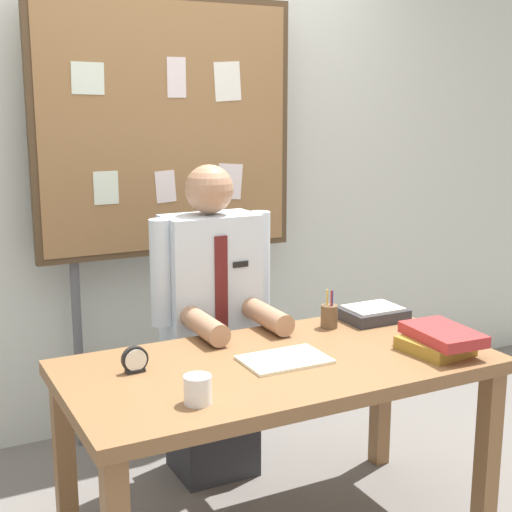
{
  "coord_description": "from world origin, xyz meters",
  "views": [
    {
      "loc": [
        -1.22,
        -2.19,
        1.64
      ],
      "look_at": [
        0.0,
        0.18,
        1.08
      ],
      "focal_mm": 51.38,
      "sensor_mm": 36.0,
      "label": 1
    }
  ],
  "objects_px": {
    "desk": "(279,383)",
    "person": "(212,335)",
    "coffee_mug": "(198,390)",
    "paper_tray": "(373,313)",
    "open_notebook": "(285,360)",
    "bulletin_board": "(167,134)",
    "desk_clock": "(135,361)",
    "book_stack": "(439,340)",
    "pen_holder": "(329,316)"
  },
  "relations": [
    {
      "from": "desk",
      "to": "person",
      "type": "distance_m",
      "value": 0.6
    },
    {
      "from": "book_stack",
      "to": "desk_clock",
      "type": "relative_size",
      "value": 3.32
    },
    {
      "from": "person",
      "to": "coffee_mug",
      "type": "relative_size",
      "value": 15.38
    },
    {
      "from": "person",
      "to": "pen_holder",
      "type": "distance_m",
      "value": 0.53
    },
    {
      "from": "person",
      "to": "pen_holder",
      "type": "height_order",
      "value": "person"
    },
    {
      "from": "open_notebook",
      "to": "bulletin_board",
      "type": "bearing_deg",
      "value": 90.55
    },
    {
      "from": "desk",
      "to": "paper_tray",
      "type": "bearing_deg",
      "value": 22.94
    },
    {
      "from": "bulletin_board",
      "to": "open_notebook",
      "type": "relative_size",
      "value": 6.95
    },
    {
      "from": "open_notebook",
      "to": "desk",
      "type": "bearing_deg",
      "value": 118.54
    },
    {
      "from": "bulletin_board",
      "to": "desk_clock",
      "type": "height_order",
      "value": "bulletin_board"
    },
    {
      "from": "open_notebook",
      "to": "pen_holder",
      "type": "bearing_deg",
      "value": 36.4
    },
    {
      "from": "coffee_mug",
      "to": "paper_tray",
      "type": "relative_size",
      "value": 0.35
    },
    {
      "from": "bulletin_board",
      "to": "person",
      "type": "bearing_deg",
      "value": -90.01
    },
    {
      "from": "desk",
      "to": "person",
      "type": "xyz_separation_m",
      "value": [
        0.0,
        0.6,
        0.01
      ]
    },
    {
      "from": "coffee_mug",
      "to": "paper_tray",
      "type": "distance_m",
      "value": 1.11
    },
    {
      "from": "desk",
      "to": "open_notebook",
      "type": "distance_m",
      "value": 0.1
    },
    {
      "from": "desk",
      "to": "person",
      "type": "bearing_deg",
      "value": 90.0
    },
    {
      "from": "open_notebook",
      "to": "pen_holder",
      "type": "relative_size",
      "value": 1.91
    },
    {
      "from": "open_notebook",
      "to": "desk_clock",
      "type": "distance_m",
      "value": 0.53
    },
    {
      "from": "book_stack",
      "to": "coffee_mug",
      "type": "xyz_separation_m",
      "value": [
        -0.98,
        -0.03,
        -0.0
      ]
    },
    {
      "from": "open_notebook",
      "to": "coffee_mug",
      "type": "bearing_deg",
      "value": -154.36
    },
    {
      "from": "bulletin_board",
      "to": "desk",
      "type": "bearing_deg",
      "value": -90.0
    },
    {
      "from": "desk",
      "to": "desk_clock",
      "type": "height_order",
      "value": "desk_clock"
    },
    {
      "from": "desk",
      "to": "book_stack",
      "type": "xyz_separation_m",
      "value": [
        0.57,
        -0.2,
        0.14
      ]
    },
    {
      "from": "bulletin_board",
      "to": "pen_holder",
      "type": "distance_m",
      "value": 1.18
    },
    {
      "from": "book_stack",
      "to": "coffee_mug",
      "type": "bearing_deg",
      "value": -178.5
    },
    {
      "from": "desk",
      "to": "coffee_mug",
      "type": "height_order",
      "value": "coffee_mug"
    },
    {
      "from": "bulletin_board",
      "to": "open_notebook",
      "type": "height_order",
      "value": "bulletin_board"
    },
    {
      "from": "paper_tray",
      "to": "bulletin_board",
      "type": "bearing_deg",
      "value": 125.1
    },
    {
      "from": "bulletin_board",
      "to": "book_stack",
      "type": "height_order",
      "value": "bulletin_board"
    },
    {
      "from": "bulletin_board",
      "to": "open_notebook",
      "type": "bearing_deg",
      "value": -89.45
    },
    {
      "from": "desk",
      "to": "bulletin_board",
      "type": "distance_m",
      "value": 1.39
    },
    {
      "from": "pen_holder",
      "to": "bulletin_board",
      "type": "bearing_deg",
      "value": 113.43
    },
    {
      "from": "desk",
      "to": "desk_clock",
      "type": "xyz_separation_m",
      "value": [
        -0.5,
        0.12,
        0.13
      ]
    },
    {
      "from": "bulletin_board",
      "to": "paper_tray",
      "type": "bearing_deg",
      "value": -54.9
    },
    {
      "from": "book_stack",
      "to": "paper_tray",
      "type": "xyz_separation_m",
      "value": [
        0.03,
        0.45,
        -0.02
      ]
    },
    {
      "from": "desk",
      "to": "pen_holder",
      "type": "xyz_separation_m",
      "value": [
        0.37,
        0.25,
        0.14
      ]
    },
    {
      "from": "book_stack",
      "to": "person",
      "type": "bearing_deg",
      "value": 125.42
    },
    {
      "from": "desk",
      "to": "person",
      "type": "relative_size",
      "value": 1.12
    },
    {
      "from": "desk_clock",
      "to": "paper_tray",
      "type": "distance_m",
      "value": 1.11
    },
    {
      "from": "paper_tray",
      "to": "desk_clock",
      "type": "bearing_deg",
      "value": -173.23
    },
    {
      "from": "desk_clock",
      "to": "bulletin_board",
      "type": "bearing_deg",
      "value": 62.89
    },
    {
      "from": "paper_tray",
      "to": "pen_holder",
      "type": "bearing_deg",
      "value": -178.22
    },
    {
      "from": "desk",
      "to": "paper_tray",
      "type": "height_order",
      "value": "paper_tray"
    },
    {
      "from": "person",
      "to": "paper_tray",
      "type": "relative_size",
      "value": 5.32
    },
    {
      "from": "book_stack",
      "to": "open_notebook",
      "type": "relative_size",
      "value": 1.01
    },
    {
      "from": "person",
      "to": "book_stack",
      "type": "xyz_separation_m",
      "value": [
        0.57,
        -0.8,
        0.13
      ]
    },
    {
      "from": "bulletin_board",
      "to": "book_stack",
      "type": "relative_size",
      "value": 6.86
    },
    {
      "from": "desk",
      "to": "book_stack",
      "type": "height_order",
      "value": "book_stack"
    },
    {
      "from": "desk_clock",
      "to": "coffee_mug",
      "type": "height_order",
      "value": "desk_clock"
    }
  ]
}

